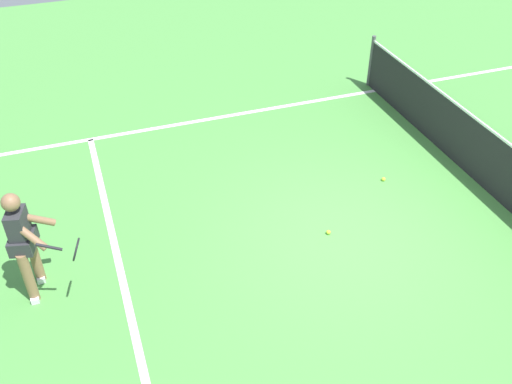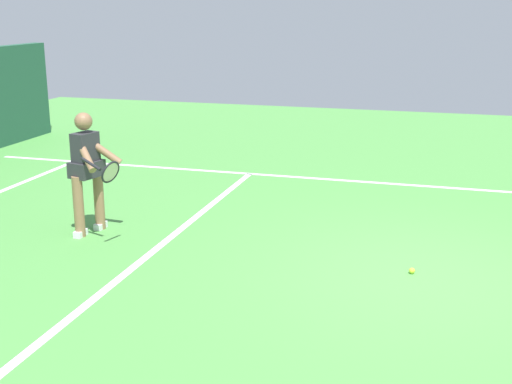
% 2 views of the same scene
% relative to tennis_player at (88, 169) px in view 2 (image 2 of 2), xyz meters
% --- Properties ---
extents(ground_plane, '(23.77, 23.77, 0.00)m').
position_rel_tennis_player_xyz_m(ground_plane, '(0.33, 4.27, -0.85)').
color(ground_plane, '#4C9342').
extents(service_line_marking, '(7.80, 0.10, 0.01)m').
position_rel_tennis_player_xyz_m(service_line_marking, '(0.33, 1.04, -0.84)').
color(service_line_marking, white).
rests_on(service_line_marking, ground).
extents(sideline_left_marking, '(0.10, 16.28, 0.01)m').
position_rel_tennis_player_xyz_m(sideline_left_marking, '(-3.57, 4.27, -0.84)').
color(sideline_left_marking, white).
rests_on(sideline_left_marking, ground).
extents(tennis_player, '(0.94, 0.89, 1.55)m').
position_rel_tennis_player_xyz_m(tennis_player, '(0.00, 0.00, 0.00)').
color(tennis_player, '#8C6647').
rests_on(tennis_player, ground).
extents(tennis_ball_mid, '(0.07, 0.07, 0.07)m').
position_rel_tennis_player_xyz_m(tennis_ball_mid, '(0.25, 4.03, -0.81)').
color(tennis_ball_mid, '#D1E533').
rests_on(tennis_ball_mid, ground).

